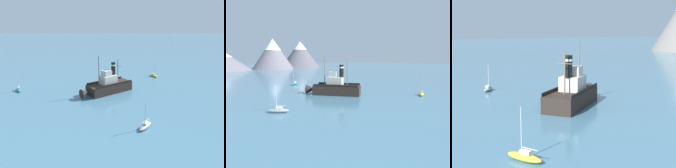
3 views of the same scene
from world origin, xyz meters
TOP-DOWN VIEW (x-y plane):
  - ground_plane at (0.00, 0.00)m, footprint 600.00×600.00m
  - old_tugboat at (-0.64, -0.10)m, footprint 11.19×13.64m
  - sailboat_grey at (-19.34, -6.72)m, footprint 3.66×3.22m
  - sailboat_yellow at (15.27, -15.71)m, footprint 3.91×2.60m

SIDE VIEW (x-z plane):
  - ground_plane at x=0.00m, z-range 0.00..0.00m
  - sailboat_grey at x=-19.34m, z-range -2.02..2.88m
  - sailboat_yellow at x=15.27m, z-range -2.02..2.88m
  - old_tugboat at x=-0.64m, z-range -3.12..6.78m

